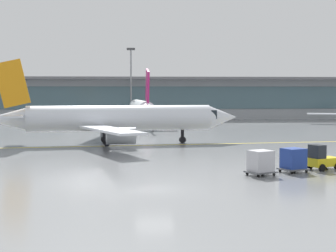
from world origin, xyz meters
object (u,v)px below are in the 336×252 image
gate_airplane_1 (141,109)px  cargo_dolly_trailing (261,162)px  baggage_tug (322,159)px  cargo_dolly_lead (293,159)px  apron_light_mast_1 (131,81)px  taxiing_regional_jet (117,119)px

gate_airplane_1 → cargo_dolly_trailing: bearing=-176.3°
baggage_tug → cargo_dolly_lead: 3.05m
baggage_tug → apron_light_mast_1: 75.17m
cargo_dolly_lead → cargo_dolly_trailing: 3.27m
baggage_tug → cargo_dolly_trailing: baggage_tug is taller
cargo_dolly_trailing → apron_light_mast_1: apron_light_mast_1 is taller
taxiing_regional_jet → cargo_dolly_lead: bearing=-64.8°
apron_light_mast_1 → cargo_dolly_trailing: bearing=-82.9°
baggage_tug → cargo_dolly_lead: (-2.79, -1.22, 0.16)m
taxiing_regional_jet → baggage_tug: bearing=-58.6°
gate_airplane_1 → cargo_dolly_trailing: size_ratio=12.06×
cargo_dolly_trailing → baggage_tug: bearing=0.0°
cargo_dolly_lead → apron_light_mast_1: bearing=75.9°
cargo_dolly_trailing → gate_airplane_1: bearing=73.6°
taxiing_regional_jet → cargo_dolly_trailing: 27.50m
taxiing_regional_jet → apron_light_mast_1: bearing=81.2°
gate_airplane_1 → apron_light_mast_1: size_ratio=1.96×
baggage_tug → cargo_dolly_trailing: size_ratio=1.15×
cargo_dolly_trailing → apron_light_mast_1: (-9.46, 75.73, 7.54)m
cargo_dolly_lead → apron_light_mast_1: size_ratio=0.16×
cargo_dolly_lead → cargo_dolly_trailing: (-3.00, -1.31, 0.00)m
gate_airplane_1 → apron_light_mast_1: (-1.80, 15.33, 5.53)m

